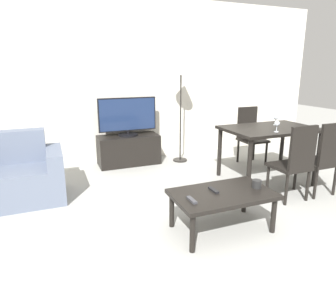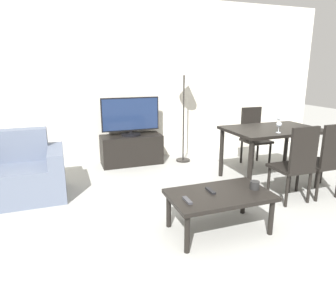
% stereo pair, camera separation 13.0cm
% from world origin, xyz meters
% --- Properties ---
extents(ground_plane, '(18.00, 18.00, 0.00)m').
position_xyz_m(ground_plane, '(0.00, 0.00, 0.00)').
color(ground_plane, '#9E9E99').
extents(wall_back, '(7.32, 0.06, 2.70)m').
position_xyz_m(wall_back, '(0.00, 3.29, 1.35)').
color(wall_back, silver).
rests_on(wall_back, ground_plane).
extents(armchair, '(1.06, 0.72, 0.82)m').
position_xyz_m(armchair, '(-1.76, 2.10, 0.30)').
color(armchair, slate).
rests_on(armchair, ground_plane).
extents(tv_stand, '(0.99, 0.44, 0.49)m').
position_xyz_m(tv_stand, '(-0.16, 3.00, 0.24)').
color(tv_stand, black).
rests_on(tv_stand, ground_plane).
extents(tv, '(0.94, 0.32, 0.62)m').
position_xyz_m(tv, '(-0.16, 2.99, 0.80)').
color(tv, black).
rests_on(tv, tv_stand).
extents(coffee_table, '(0.98, 0.58, 0.40)m').
position_xyz_m(coffee_table, '(0.16, 0.60, 0.35)').
color(coffee_table, black).
rests_on(coffee_table, ground_plane).
extents(dining_table, '(1.29, 0.83, 0.75)m').
position_xyz_m(dining_table, '(1.53, 1.60, 0.66)').
color(dining_table, black).
rests_on(dining_table, ground_plane).
extents(dining_chair_near, '(0.40, 0.40, 0.94)m').
position_xyz_m(dining_chair_near, '(1.31, 0.87, 0.50)').
color(dining_chair_near, black).
rests_on(dining_chair_near, ground_plane).
extents(dining_chair_far, '(0.40, 0.40, 0.94)m').
position_xyz_m(dining_chair_far, '(1.76, 2.33, 0.50)').
color(dining_chair_far, black).
rests_on(dining_chair_far, ground_plane).
extents(dining_chair_near_right, '(0.40, 0.40, 0.94)m').
position_xyz_m(dining_chair_near_right, '(1.76, 0.87, 0.50)').
color(dining_chair_near_right, black).
rests_on(dining_chair_near_right, ground_plane).
extents(floor_lamp, '(0.30, 0.30, 1.75)m').
position_xyz_m(floor_lamp, '(0.71, 2.83, 1.50)').
color(floor_lamp, black).
rests_on(floor_lamp, ground_plane).
extents(remote_primary, '(0.04, 0.15, 0.02)m').
position_xyz_m(remote_primary, '(0.09, 0.66, 0.41)').
color(remote_primary, black).
rests_on(remote_primary, coffee_table).
extents(remote_secondary, '(0.04, 0.15, 0.02)m').
position_xyz_m(remote_secondary, '(-0.21, 0.53, 0.41)').
color(remote_secondary, '#38383D').
rests_on(remote_secondary, coffee_table).
extents(cup_white_near, '(0.09, 0.09, 0.08)m').
position_xyz_m(cup_white_near, '(0.53, 0.57, 0.44)').
color(cup_white_near, black).
rests_on(cup_white_near, coffee_table).
extents(wine_glass_left, '(0.07, 0.07, 0.15)m').
position_xyz_m(wine_glass_left, '(1.40, 1.33, 0.85)').
color(wine_glass_left, silver).
rests_on(wine_glass_left, dining_table).
extents(wine_glass_center, '(0.07, 0.07, 0.15)m').
position_xyz_m(wine_glass_center, '(1.73, 1.72, 0.85)').
color(wine_glass_center, silver).
rests_on(wine_glass_center, dining_table).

